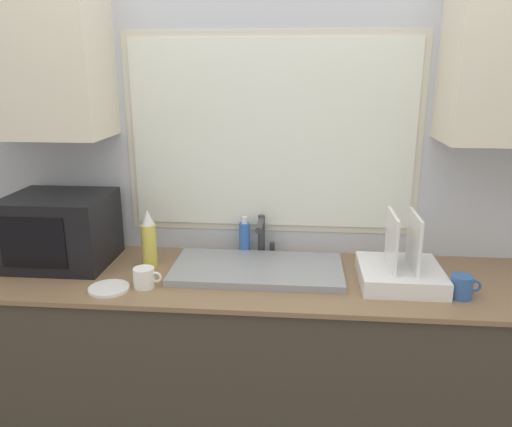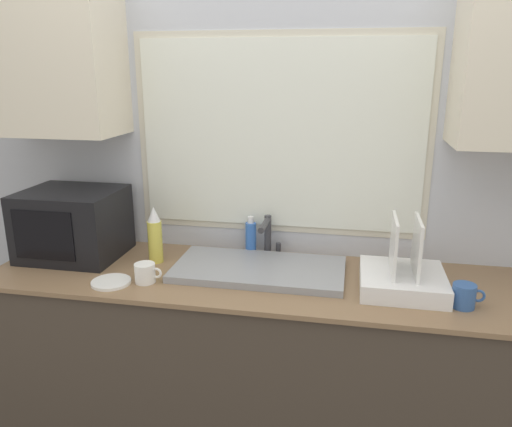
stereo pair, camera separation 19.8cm
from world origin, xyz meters
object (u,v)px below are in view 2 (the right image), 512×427
Objects in this scene: faucet at (268,233)px; dish_rack at (403,276)px; mug_near_sink at (145,273)px; spray_bottle at (155,236)px; soap_bottle at (251,238)px; microwave at (73,224)px.

faucet is 0.58× the size of dish_rack.
mug_near_sink is (-1.01, -0.13, -0.01)m from dish_rack.
spray_bottle is at bearing 175.22° from dish_rack.
spray_bottle is 1.39× the size of soap_bottle.
microwave is at bearing -168.08° from soap_bottle.
microwave is 0.81m from soap_bottle.
spray_bottle is 0.24m from mug_near_sink.
dish_rack is at bearing -4.78° from spray_bottle.
microwave is (-0.88, -0.15, 0.04)m from faucet.
spray_bottle is at bearing 101.23° from mug_near_sink.
dish_rack is 0.71m from soap_bottle.
dish_rack reaches higher than spray_bottle.
faucet is at bearing 40.36° from mug_near_sink.
soap_bottle is (0.79, 0.17, -0.07)m from microwave.
dish_rack is 1.06m from spray_bottle.
soap_bottle is (-0.66, 0.26, 0.03)m from dish_rack.
faucet reaches higher than mug_near_sink.
soap_bottle is at bearing 23.41° from spray_bottle.
dish_rack reaches higher than soap_bottle.
soap_bottle is at bearing 158.44° from dish_rack.
faucet is at bearing 17.58° from spray_bottle.
soap_bottle is (0.40, 0.17, -0.04)m from spray_bottle.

